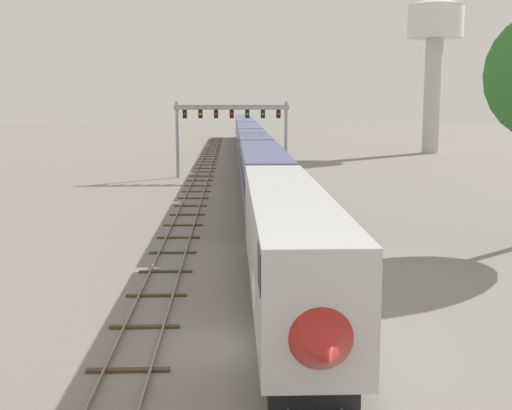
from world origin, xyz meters
The scene contains 6 objects.
ground_plane centered at (0.00, 0.00, 0.00)m, with size 400.00×400.00×0.00m, color gray.
track_main centered at (2.00, 60.00, 0.07)m, with size 2.60×200.00×0.16m.
track_near centered at (-3.50, 40.00, 0.07)m, with size 2.60×160.00×0.16m.
passenger_train centered at (2.00, 58.12, 2.61)m, with size 3.04×128.73×4.80m.
signal_gantry centered at (-0.25, 49.16, 5.94)m, with size 12.10×0.49×8.01m.
water_tower centered at (30.04, 79.50, 17.49)m, with size 8.32×8.32×23.03m.
Camera 1 is at (-0.20, -21.99, 8.50)m, focal length 47.09 mm.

